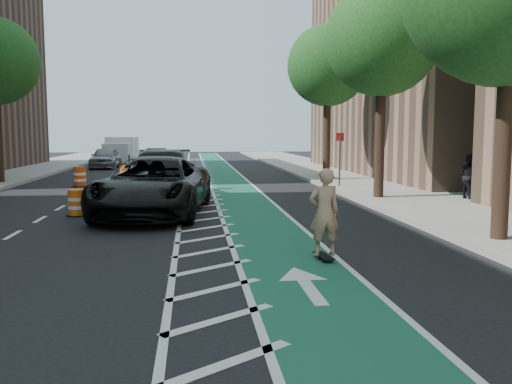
{
  "coord_description": "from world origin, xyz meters",
  "views": [
    {
      "loc": [
        1.17,
        -11.18,
        2.48
      ],
      "look_at": [
        2.64,
        1.34,
        1.1
      ],
      "focal_mm": 38.0,
      "sensor_mm": 36.0,
      "label": 1
    }
  ],
  "objects": [
    {
      "name": "car_silver",
      "position": [
        -4.86,
        27.68,
        0.75
      ],
      "size": [
        1.87,
        4.46,
        1.51
      ],
      "primitive_type": "imported",
      "rotation": [
        0.0,
        0.0,
        -0.02
      ],
      "color": "gray",
      "rests_on": "ground"
    },
    {
      "name": "barrel_b",
      "position": [
        -1.8,
        13.68,
        0.47
      ],
      "size": [
        0.73,
        0.73,
        1.0
      ],
      "color": "#DC520B",
      "rests_on": "ground"
    },
    {
      "name": "bike_lane",
      "position": [
        3.0,
        10.0,
        0.01
      ],
      "size": [
        2.0,
        90.0,
        0.01
      ],
      "primitive_type": "cube",
      "color": "#1A5C40",
      "rests_on": "ground"
    },
    {
      "name": "pedestrian",
      "position": [
        10.95,
        6.96,
        0.94
      ],
      "size": [
        0.7,
        0.84,
        1.58
      ],
      "primitive_type": "imported",
      "rotation": [
        0.0,
        0.0,
        1.71
      ],
      "color": "black",
      "rests_on": "sidewalk_right"
    },
    {
      "name": "tree_r_c",
      "position": [
        7.9,
        8.0,
        5.77
      ],
      "size": [
        4.2,
        4.2,
        7.9
      ],
      "color": "#382619",
      "rests_on": "ground"
    },
    {
      "name": "box_truck",
      "position": [
        -4.94,
        36.67,
        0.97
      ],
      "size": [
        2.52,
        5.18,
        2.11
      ],
      "rotation": [
        0.0,
        0.0,
        -0.06
      ],
      "color": "white",
      "rests_on": "ground"
    },
    {
      "name": "sign_post",
      "position": [
        7.6,
        12.0,
        1.35
      ],
      "size": [
        0.35,
        0.08,
        2.47
      ],
      "color": "#4C4C4C",
      "rests_on": "ground"
    },
    {
      "name": "barrel_c",
      "position": [
        -4.0,
        14.5,
        0.44
      ],
      "size": [
        0.68,
        0.68,
        0.92
      ],
      "color": "#E3420B",
      "rests_on": "ground"
    },
    {
      "name": "car_grey",
      "position": [
        -1.47,
        29.49,
        0.67
      ],
      "size": [
        1.81,
        4.17,
        1.34
      ],
      "primitive_type": "imported",
      "rotation": [
        0.0,
        0.0,
        0.1
      ],
      "color": "#545357",
      "rests_on": "ground"
    },
    {
      "name": "buffer_strip",
      "position": [
        1.5,
        10.0,
        0.01
      ],
      "size": [
        1.4,
        90.0,
        0.01
      ],
      "primitive_type": "cube",
      "color": "silver",
      "rests_on": "ground"
    },
    {
      "name": "curb_right",
      "position": [
        7.05,
        10.0,
        0.08
      ],
      "size": [
        0.12,
        90.0,
        0.16
      ],
      "primitive_type": "cube",
      "color": "gray",
      "rests_on": "ground"
    },
    {
      "name": "ground",
      "position": [
        0.0,
        0.0,
        0.0
      ],
      "size": [
        120.0,
        120.0,
        0.0
      ],
      "primitive_type": "plane",
      "color": "black",
      "rests_on": "ground"
    },
    {
      "name": "suv_near",
      "position": [
        0.0,
        5.35,
        0.88
      ],
      "size": [
        3.72,
        6.65,
        1.76
      ],
      "primitive_type": "imported",
      "rotation": [
        0.0,
        0.0,
        -0.13
      ],
      "color": "black",
      "rests_on": "ground"
    },
    {
      "name": "tree_r_d",
      "position": [
        7.9,
        16.0,
        5.77
      ],
      "size": [
        4.2,
        4.2,
        7.9
      ],
      "color": "#382619",
      "rests_on": "ground"
    },
    {
      "name": "suv_far",
      "position": [
        0.0,
        9.55,
        0.91
      ],
      "size": [
        2.57,
        6.3,
        1.83
      ],
      "primitive_type": "imported",
      "rotation": [
        0.0,
        0.0,
        -0.0
      ],
      "color": "black",
      "rests_on": "ground"
    },
    {
      "name": "building_right_far",
      "position": [
        17.5,
        20.0,
        9.5
      ],
      "size": [
        14.0,
        22.0,
        19.0
      ],
      "primitive_type": "cube",
      "color": "#84664C",
      "rests_on": "ground"
    },
    {
      "name": "barrel_a",
      "position": [
        -2.3,
        5.37,
        0.38
      ],
      "size": [
        0.58,
        0.58,
        0.8
      ],
      "color": "#F85C0D",
      "rests_on": "ground"
    },
    {
      "name": "skateboarder",
      "position": [
        3.7,
        -1.01,
        0.95
      ],
      "size": [
        0.66,
        0.47,
        1.7
      ],
      "primitive_type": "imported",
      "rotation": [
        0.0,
        0.0,
        3.24
      ],
      "color": "tan",
      "rests_on": "skateboard"
    },
    {
      "name": "skateboard",
      "position": [
        3.7,
        -1.01,
        0.08
      ],
      "size": [
        0.28,
        0.75,
        0.1
      ],
      "rotation": [
        0.0,
        0.0,
        0.1
      ],
      "color": "black",
      "rests_on": "ground"
    },
    {
      "name": "sidewalk_right",
      "position": [
        9.5,
        10.0,
        0.07
      ],
      "size": [
        5.0,
        90.0,
        0.15
      ],
      "primitive_type": "cube",
      "color": "gray",
      "rests_on": "ground"
    }
  ]
}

